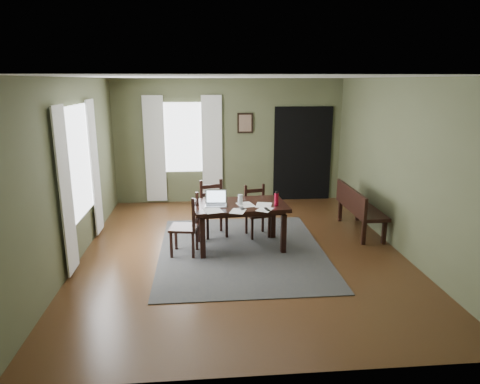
{
  "coord_description": "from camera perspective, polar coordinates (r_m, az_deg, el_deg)",
  "views": [
    {
      "loc": [
        -0.59,
        -6.37,
        2.65
      ],
      "look_at": [
        0.0,
        0.3,
        0.9
      ],
      "focal_mm": 32.0,
      "sensor_mm": 36.0,
      "label": 1
    }
  ],
  "objects": [
    {
      "name": "chair_back_right",
      "position": [
        7.47,
        2.25,
        -2.64
      ],
      "size": [
        0.46,
        0.46,
        0.88
      ],
      "rotation": [
        0.0,
        0.0,
        0.22
      ],
      "color": "black",
      "rests_on": "rug"
    },
    {
      "name": "rug",
      "position": [
        6.92,
        0.22,
        -7.81
      ],
      "size": [
        2.6,
        3.2,
        0.01
      ],
      "color": "#383838",
      "rests_on": "ground"
    },
    {
      "name": "curtain_left_near",
      "position": [
        6.21,
        -22.22,
        0.03
      ],
      "size": [
        0.03,
        0.48,
        2.3
      ],
      "color": "silver",
      "rests_on": "ground"
    },
    {
      "name": "dining_table",
      "position": [
        6.85,
        0.01,
        -2.31
      ],
      "size": [
        1.53,
        0.99,
        0.73
      ],
      "rotation": [
        0.0,
        0.0,
        0.08
      ],
      "color": "black",
      "rests_on": "rug"
    },
    {
      "name": "chair_end",
      "position": [
        6.69,
        -7.06,
        -4.51
      ],
      "size": [
        0.48,
        0.48,
        0.95
      ],
      "rotation": [
        0.0,
        0.0,
        -1.73
      ],
      "color": "black",
      "rests_on": "rug"
    },
    {
      "name": "curtain_back_right",
      "position": [
        9.43,
        -3.75,
        5.77
      ],
      "size": [
        0.44,
        0.03,
        2.3
      ],
      "color": "silver",
      "rests_on": "ground"
    },
    {
      "name": "paper_a",
      "position": [
        6.49,
        -3.64,
        -2.45
      ],
      "size": [
        0.32,
        0.38,
        0.0
      ],
      "primitive_type": "cube",
      "rotation": [
        0.0,
        0.0,
        0.23
      ],
      "color": "white",
      "rests_on": "dining_table"
    },
    {
      "name": "paper_e",
      "position": [
        6.44,
        -0.28,
        -2.57
      ],
      "size": [
        0.29,
        0.33,
        0.0
      ],
      "primitive_type": "cube",
      "rotation": [
        0.0,
        0.0,
        -0.33
      ],
      "color": "white",
      "rests_on": "dining_table"
    },
    {
      "name": "water_bottle",
      "position": [
        6.72,
        4.88,
        -0.95
      ],
      "size": [
        0.09,
        0.09,
        0.23
      ],
      "rotation": [
        0.0,
        0.0,
        -0.42
      ],
      "color": "#AB0D2A",
      "rests_on": "dining_table"
    },
    {
      "name": "room_shell",
      "position": [
        6.45,
        0.24,
        7.1
      ],
      "size": [
        5.02,
        6.02,
        2.71
      ],
      "color": "#535839",
      "rests_on": "ground"
    },
    {
      "name": "ground",
      "position": [
        6.93,
        0.22,
        -7.89
      ],
      "size": [
        5.0,
        6.0,
        0.01
      ],
      "color": "#492C16"
    },
    {
      "name": "drinking_glass",
      "position": [
        6.74,
        0.04,
        -1.05
      ],
      "size": [
        0.09,
        0.09,
        0.17
      ],
      "primitive_type": "cylinder",
      "rotation": [
        0.0,
        0.0,
        0.24
      ],
      "color": "silver",
      "rests_on": "dining_table"
    },
    {
      "name": "curtain_left_far",
      "position": [
        7.76,
        -18.79,
        3.08
      ],
      "size": [
        0.03,
        0.48,
        2.3
      ],
      "color": "silver",
      "rests_on": "ground"
    },
    {
      "name": "paper_c",
      "position": [
        6.76,
        0.76,
        -1.71
      ],
      "size": [
        0.31,
        0.36,
        0.0
      ],
      "primitive_type": "cube",
      "rotation": [
        0.0,
        0.0,
        0.25
      ],
      "color": "white",
      "rests_on": "dining_table"
    },
    {
      "name": "bench",
      "position": [
        7.91,
        15.41,
        -1.76
      ],
      "size": [
        0.47,
        1.45,
        0.82
      ],
      "rotation": [
        0.0,
        0.0,
        1.57
      ],
      "color": "black",
      "rests_on": "ground"
    },
    {
      "name": "framed_picture",
      "position": [
        9.43,
        0.69,
        9.17
      ],
      "size": [
        0.34,
        0.03,
        0.44
      ],
      "color": "black",
      "rests_on": "ground"
    },
    {
      "name": "curtain_back_left",
      "position": [
        9.48,
        -11.29,
        5.57
      ],
      "size": [
        0.44,
        0.03,
        2.3
      ],
      "color": "silver",
      "rests_on": "ground"
    },
    {
      "name": "laptop",
      "position": [
        6.75,
        -3.22,
        -1.25
      ],
      "size": [
        0.36,
        0.29,
        0.23
      ],
      "rotation": [
        0.0,
        0.0,
        -0.06
      ],
      "color": "#B7B7BC",
      "rests_on": "dining_table"
    },
    {
      "name": "chair_back_left",
      "position": [
        7.49,
        -3.56,
        -2.3
      ],
      "size": [
        0.51,
        0.51,
        0.96
      ],
      "rotation": [
        0.0,
        0.0,
        0.24
      ],
      "color": "black",
      "rests_on": "rug"
    },
    {
      "name": "paper_b",
      "position": [
        6.53,
        3.33,
        -2.34
      ],
      "size": [
        0.31,
        0.34,
        0.0
      ],
      "primitive_type": "cube",
      "rotation": [
        0.0,
        0.0,
        -0.52
      ],
      "color": "white",
      "rests_on": "dining_table"
    },
    {
      "name": "window_back",
      "position": [
        9.43,
        -7.58,
        7.21
      ],
      "size": [
        1.0,
        0.01,
        1.5
      ],
      "color": "white",
      "rests_on": "ground"
    },
    {
      "name": "paper_d",
      "position": [
        6.76,
        3.19,
        -1.75
      ],
      "size": [
        0.31,
        0.36,
        0.0
      ],
      "primitive_type": "cube",
      "rotation": [
        0.0,
        0.0,
        -0.25
      ],
      "color": "white",
      "rests_on": "dining_table"
    },
    {
      "name": "window_left",
      "position": [
        6.94,
        -20.74,
        3.73
      ],
      "size": [
        0.01,
        1.3,
        1.7
      ],
      "color": "white",
      "rests_on": "ground"
    },
    {
      "name": "doorway_back",
      "position": [
        9.74,
        8.34,
        5.04
      ],
      "size": [
        1.3,
        0.03,
        2.1
      ],
      "color": "black",
      "rests_on": "ground"
    },
    {
      "name": "tv_remote",
      "position": [
        6.52,
        3.62,
        -2.31
      ],
      "size": [
        0.08,
        0.17,
        0.02
      ],
      "primitive_type": "cube",
      "rotation": [
        0.0,
        0.0,
        0.2
      ],
      "color": "black",
      "rests_on": "dining_table"
    },
    {
      "name": "computer_mouse",
      "position": [
        6.53,
        0.25,
        -2.19
      ],
      "size": [
        0.07,
        0.1,
        0.03
      ],
      "primitive_type": "cube",
      "rotation": [
        0.0,
        0.0,
        0.19
      ],
      "color": "#3F3F42",
      "rests_on": "dining_table"
    }
  ]
}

